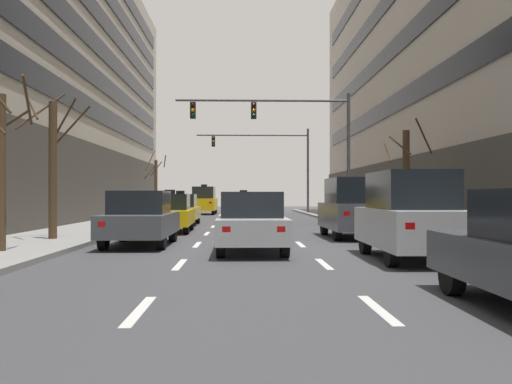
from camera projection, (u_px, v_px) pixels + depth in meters
name	position (u px, v px, depth m)	size (l,w,h in m)	color
ground_plane	(250.00, 251.00, 15.57)	(120.00, 120.00, 0.00)	#424247
sidewalk_left	(5.00, 249.00, 15.39)	(3.80, 80.00, 0.14)	gray
sidewalk_right	(489.00, 248.00, 15.76)	(3.80, 80.00, 0.14)	gray
lane_stripe_l1_s2	(140.00, 310.00, 7.53)	(0.16, 2.00, 0.01)	silver
lane_stripe_l1_s3	(180.00, 264.00, 12.53)	(0.16, 2.00, 0.01)	silver
lane_stripe_l1_s4	(197.00, 245.00, 17.53)	(0.16, 2.00, 0.01)	silver
lane_stripe_l1_s5	(207.00, 234.00, 22.53)	(0.16, 2.00, 0.01)	silver
lane_stripe_l1_s6	(213.00, 227.00, 27.52)	(0.16, 2.00, 0.01)	silver
lane_stripe_l1_s7	(217.00, 222.00, 32.52)	(0.16, 2.00, 0.01)	silver
lane_stripe_l1_s8	(220.00, 218.00, 37.52)	(0.16, 2.00, 0.01)	silver
lane_stripe_l1_s9	(223.00, 215.00, 42.52)	(0.16, 2.00, 0.01)	silver
lane_stripe_l1_s10	(225.00, 213.00, 47.52)	(0.16, 2.00, 0.01)	silver
lane_stripe_l2_s2	(378.00, 309.00, 7.62)	(0.16, 2.00, 0.01)	silver
lane_stripe_l2_s3	(324.00, 264.00, 12.62)	(0.16, 2.00, 0.01)	silver
lane_stripe_l2_s4	(300.00, 244.00, 17.62)	(0.16, 2.00, 0.01)	silver
lane_stripe_l2_s5	(287.00, 233.00, 22.62)	(0.16, 2.00, 0.01)	silver
lane_stripe_l2_s6	(279.00, 226.00, 27.61)	(0.16, 2.00, 0.01)	silver
lane_stripe_l2_s7	(273.00, 222.00, 32.61)	(0.16, 2.00, 0.01)	silver
lane_stripe_l2_s8	(269.00, 218.00, 37.61)	(0.16, 2.00, 0.01)	silver
lane_stripe_l2_s9	(265.00, 215.00, 42.61)	(0.16, 2.00, 0.01)	silver
lane_stripe_l2_s10	(263.00, 213.00, 47.61)	(0.16, 2.00, 0.01)	silver
taxi_driving_0	(243.00, 207.00, 33.60)	(1.89, 4.48, 1.86)	black
taxi_driving_1	(204.00, 201.00, 44.89)	(2.00, 4.64, 2.42)	black
taxi_driving_2	(181.00, 210.00, 28.94)	(1.81, 4.30, 1.79)	black
car_driving_3	(141.00, 219.00, 17.16)	(1.91, 4.53, 1.70)	black
car_driving_4	(251.00, 223.00, 15.19)	(1.88, 4.42, 1.65)	black
taxi_driving_5	(170.00, 213.00, 23.34)	(1.87, 4.33, 1.79)	black
car_parked_1	(410.00, 216.00, 13.45)	(1.90, 4.44, 2.14)	black
car_parked_2	(352.00, 208.00, 20.38)	(1.92, 4.54, 2.19)	black
traffic_signal_0	(289.00, 129.00, 28.50)	(8.97, 0.35, 6.66)	#4C4C51
traffic_signal_1	(275.00, 155.00, 45.80)	(9.27, 0.35, 6.90)	#4C4C51
street_tree_0	(53.00, 165.00, 18.23)	(2.39, 2.12, 4.97)	#4C3823
street_tree_1	(0.00, 163.00, 14.21)	(1.73, 1.73, 4.80)	#4C3823
street_tree_2	(156.00, 184.00, 40.36)	(1.66, 1.38, 4.73)	#4C3823
street_tree_3	(406.00, 178.00, 22.37)	(1.93, 1.91, 4.39)	#4C3823
pedestrian_0	(414.00, 206.00, 24.26)	(0.33, 0.49, 1.61)	black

